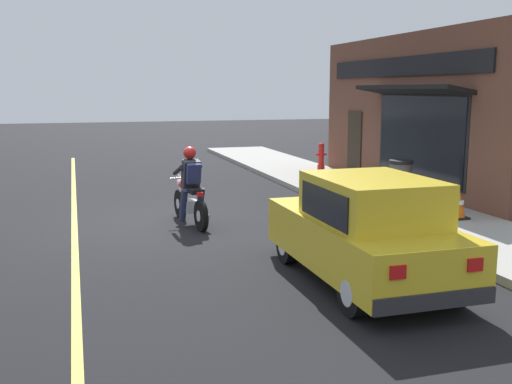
% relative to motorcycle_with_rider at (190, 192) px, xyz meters
% --- Properties ---
extents(ground_plane, '(80.00, 80.00, 0.00)m').
position_rel_motorcycle_with_rider_xyz_m(ground_plane, '(-0.51, 0.45, -0.68)').
color(ground_plane, black).
extents(sidewalk_curb, '(2.60, 22.00, 0.14)m').
position_rel_motorcycle_with_rider_xyz_m(sidewalk_curb, '(4.80, 3.45, -0.61)').
color(sidewalk_curb, '#9E9B93').
rests_on(sidewalk_curb, ground).
extents(lane_stripe, '(0.12, 19.80, 0.01)m').
position_rel_motorcycle_with_rider_xyz_m(lane_stripe, '(-2.31, 3.45, -0.67)').
color(lane_stripe, '#D1C64C').
rests_on(lane_stripe, ground).
extents(storefront_building, '(1.25, 9.01, 4.20)m').
position_rel_motorcycle_with_rider_xyz_m(storefront_building, '(6.33, 2.34, 1.43)').
color(storefront_building, brown).
rests_on(storefront_building, ground).
extents(motorcycle_with_rider, '(0.63, 2.02, 1.62)m').
position_rel_motorcycle_with_rider_xyz_m(motorcycle_with_rider, '(0.00, 0.00, 0.00)').
color(motorcycle_with_rider, black).
rests_on(motorcycle_with_rider, ground).
extents(car_hatchback, '(1.65, 3.78, 1.57)m').
position_rel_motorcycle_with_rider_xyz_m(car_hatchback, '(1.68, -4.47, 0.09)').
color(car_hatchback, black).
rests_on(car_hatchback, ground).
extents(traffic_cone, '(0.36, 0.36, 0.60)m').
position_rel_motorcycle_with_rider_xyz_m(traffic_cone, '(5.24, -1.68, -0.25)').
color(traffic_cone, black).
rests_on(traffic_cone, sidewalk_curb).
extents(trash_bin, '(0.56, 0.56, 0.98)m').
position_rel_motorcycle_with_rider_xyz_m(trash_bin, '(5.09, 0.38, -0.04)').
color(trash_bin, '#514C47').
rests_on(trash_bin, sidewalk_curb).
extents(fire_hydrant, '(0.36, 0.24, 0.88)m').
position_rel_motorcycle_with_rider_xyz_m(fire_hydrant, '(5.55, 6.21, -0.11)').
color(fire_hydrant, red).
rests_on(fire_hydrant, sidewalk_curb).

